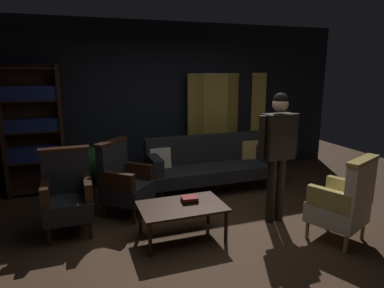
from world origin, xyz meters
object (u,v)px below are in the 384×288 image
Objects in this scene: standing_figure at (278,146)px; potted_plant at (94,169)px; velvet_couch at (210,162)px; book_black_cloth at (190,201)px; armchair_gilt_accent at (344,202)px; folding_screen at (225,121)px; coffee_table at (182,209)px; armchair_wing_right at (123,180)px; bookshelf at (33,128)px; book_red_leather at (190,198)px; armchair_wing_left at (67,194)px.

potted_plant is at bearing 143.68° from standing_figure.
potted_plant is (-1.85, 0.16, 0.02)m from velvet_couch.
velvet_couch is at bearing 58.79° from book_black_cloth.
armchair_gilt_accent is at bearing -59.70° from standing_figure.
armchair_gilt_accent is at bearing -88.90° from folding_screen.
armchair_gilt_accent reaches higher than velvet_couch.
coffee_table is 1.08m from armchair_wing_right.
armchair_gilt_accent reaches higher than potted_plant.
armchair_wing_right is 0.79m from potted_plant.
velvet_couch is 2.31m from armchair_gilt_accent.
coffee_table is 1.21× the size of potted_plant.
folding_screen reaches higher than coffee_table.
bookshelf is 2.90m from book_red_leather.
armchair_wing_right is 2.12m from standing_figure.
standing_figure is at bearing -98.99° from folding_screen.
folding_screen is at bearing 51.94° from velvet_couch.
folding_screen is 10.27× the size of book_black_cloth.
armchair_gilt_accent is 3.29m from armchair_wing_left.
velvet_couch is 1.65m from book_red_leather.
potted_plant is at bearing -163.91° from folding_screen.
velvet_couch is 1.78m from coffee_table.
velvet_couch is at bearing 20.06° from armchair_wing_right.
armchair_wing_right is at bearing -47.56° from bookshelf.
armchair_wing_left is (-2.94, -1.73, -0.50)m from folding_screen.
folding_screen reaches higher than armchair_wing_right.
standing_figure is 1.33m from book_black_cloth.
armchair_gilt_accent is 1.79m from book_red_leather.
folding_screen is at bearing 30.48° from armchair_wing_left.
book_red_leather is (-0.86, -1.41, 0.01)m from velvet_couch.
armchair_wing_left reaches higher than book_black_cloth.
bookshelf is at bearing 130.57° from book_red_leather.
standing_figure is at bearing -35.79° from bookshelf.
potted_plant is 1.86m from book_red_leather.
potted_plant is at bearing 115.16° from armchair_wing_right.
potted_plant is 4.45× the size of book_black_cloth.
armchair_gilt_accent reaches higher than book_black_cloth.
armchair_wing_right is at bearing 120.12° from coffee_table.
armchair_gilt_accent is at bearing -40.16° from bookshelf.
velvet_couch is (-0.70, -0.90, -0.53)m from folding_screen.
potted_plant is (-2.61, 2.34, -0.01)m from armchair_gilt_accent.
bookshelf is 11.10× the size of book_red_leather.
book_black_cloth is at bearing -57.67° from potted_plant.
potted_plant reaches higher than coffee_table.
coffee_table is at bearing -125.19° from folding_screen.
coffee_table is 0.96× the size of armchair_wing_right.
standing_figure is (-0.37, -2.34, 0.04)m from folding_screen.
armchair_wing_right reaches higher than coffee_table.
bookshelf reaches higher than standing_figure.
standing_figure reaches higher than armchair_wing_right.
coffee_table is at bearing -149.40° from book_red_leather.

